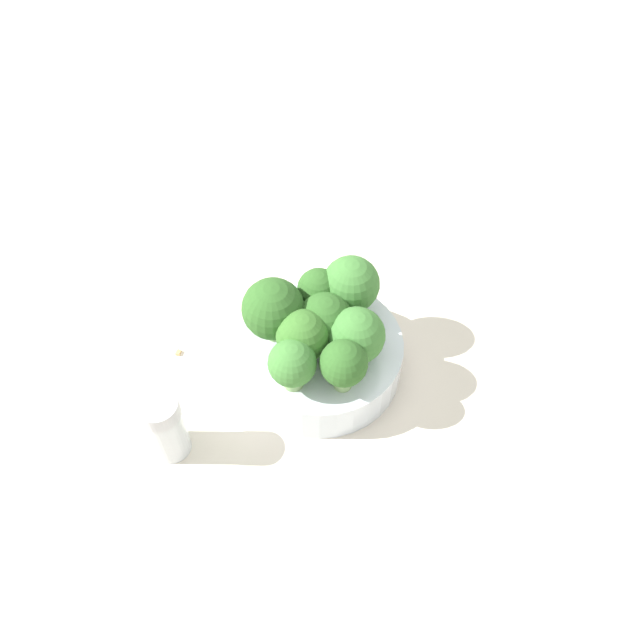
# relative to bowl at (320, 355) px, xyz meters

# --- Properties ---
(ground_plane) EXTENTS (3.00, 3.00, 0.00)m
(ground_plane) POSITION_rel_bowl_xyz_m (0.00, 0.00, -0.02)
(ground_plane) COLOR beige
(bowl) EXTENTS (0.16, 0.16, 0.04)m
(bowl) POSITION_rel_bowl_xyz_m (0.00, 0.00, 0.00)
(bowl) COLOR silver
(bowl) RESTS_ON ground_plane
(broccoli_floret_0) EXTENTS (0.05, 0.05, 0.06)m
(broccoli_floret_0) POSITION_rel_bowl_xyz_m (0.00, -0.01, 0.05)
(broccoli_floret_0) COLOR #7A9E5B
(broccoli_floret_0) RESTS_ON bowl
(broccoli_floret_1) EXTENTS (0.04, 0.04, 0.05)m
(broccoli_floret_1) POSITION_rel_bowl_xyz_m (-0.03, 0.04, 0.05)
(broccoli_floret_1) COLOR #84AD66
(broccoli_floret_1) RESTS_ON bowl
(broccoli_floret_2) EXTENTS (0.04, 0.04, 0.05)m
(broccoli_floret_2) POSITION_rel_bowl_xyz_m (-0.05, 0.01, 0.05)
(broccoli_floret_2) COLOR #8EB770
(broccoli_floret_2) RESTS_ON bowl
(broccoli_floret_3) EXTENTS (0.04, 0.04, 0.06)m
(broccoli_floret_3) POSITION_rel_bowl_xyz_m (0.03, -0.02, 0.05)
(broccoli_floret_3) COLOR #8EB770
(broccoli_floret_3) RESTS_ON bowl
(broccoli_floret_4) EXTENTS (0.06, 0.06, 0.07)m
(broccoli_floret_4) POSITION_rel_bowl_xyz_m (0.03, 0.03, 0.06)
(broccoli_floret_4) COLOR #84AD66
(broccoli_floret_4) RESTS_ON bowl
(broccoli_floret_5) EXTENTS (0.05, 0.05, 0.06)m
(broccoli_floret_5) POSITION_rel_bowl_xyz_m (-0.01, 0.02, 0.05)
(broccoli_floret_5) COLOR #84AD66
(broccoli_floret_5) RESTS_ON bowl
(broccoli_floret_6) EXTENTS (0.05, 0.05, 0.07)m
(broccoli_floret_6) POSITION_rel_bowl_xyz_m (0.02, -0.05, 0.06)
(broccoli_floret_6) COLOR #7A9E5B
(broccoli_floret_6) RESTS_ON bowl
(broccoli_floret_7) EXTENTS (0.05, 0.05, 0.06)m
(broccoli_floret_7) POSITION_rel_bowl_xyz_m (-0.03, -0.02, 0.05)
(broccoli_floret_7) COLOR #8EB770
(broccoli_floret_7) RESTS_ON bowl
(pepper_shaker) EXTENTS (0.03, 0.03, 0.07)m
(pepper_shaker) POSITION_rel_bowl_xyz_m (-0.00, 0.16, 0.02)
(pepper_shaker) COLOR silver
(pepper_shaker) RESTS_ON ground_plane
(almond_crumb_0) EXTENTS (0.01, 0.01, 0.01)m
(almond_crumb_0) POSITION_rel_bowl_xyz_m (0.09, 0.11, -0.02)
(almond_crumb_0) COLOR tan
(almond_crumb_0) RESTS_ON ground_plane
(almond_crumb_1) EXTENTS (0.01, 0.01, 0.01)m
(almond_crumb_1) POSITION_rel_bowl_xyz_m (0.11, -0.03, -0.02)
(almond_crumb_1) COLOR tan
(almond_crumb_1) RESTS_ON ground_plane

